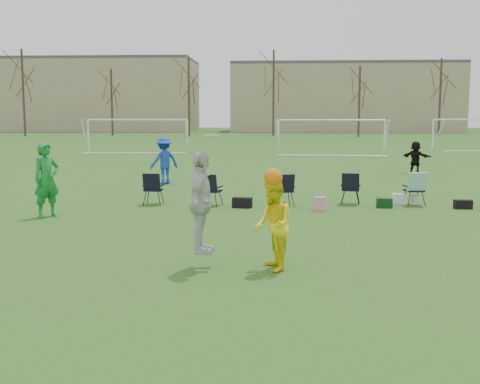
# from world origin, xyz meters

# --- Properties ---
(ground) EXTENTS (260.00, 260.00, 0.00)m
(ground) POSITION_xyz_m (0.00, 0.00, 0.00)
(ground) COLOR #29541A
(ground) RESTS_ON ground
(fielder_green_near) EXTENTS (0.83, 0.86, 1.99)m
(fielder_green_near) POSITION_xyz_m (-6.03, 5.48, 1.00)
(fielder_green_near) COLOR #167F34
(fielder_green_near) RESTS_ON ground
(fielder_blue) EXTENTS (1.38, 1.29, 1.87)m
(fielder_blue) POSITION_xyz_m (-4.32, 13.43, 0.93)
(fielder_blue) COLOR #1740B3
(fielder_blue) RESTS_ON ground
(fielder_black) EXTENTS (1.37, 1.28, 1.53)m
(fielder_black) POSITION_xyz_m (6.58, 18.07, 0.77)
(fielder_black) COLOR black
(fielder_black) RESTS_ON ground
(center_contest) EXTENTS (1.90, 1.08, 2.38)m
(center_contest) POSITION_xyz_m (-0.65, 0.20, 1.01)
(center_contest) COLOR silver
(center_contest) RESTS_ON ground
(sideline_setup) EXTENTS (11.01, 1.89, 1.88)m
(sideline_setup) POSITION_xyz_m (2.32, 7.90, 0.54)
(sideline_setup) COLOR #0F3A1F
(sideline_setup) RESTS_ON ground
(goal_left) EXTENTS (7.39, 0.76, 2.46)m
(goal_left) POSITION_xyz_m (-10.00, 34.00, 1.92)
(goal_left) COLOR white
(goal_left) RESTS_ON ground
(goal_mid) EXTENTS (7.40, 0.63, 2.46)m
(goal_mid) POSITION_xyz_m (4.00, 32.00, 1.92)
(goal_mid) COLOR white
(goal_mid) RESTS_ON ground
(goal_right) EXTENTS (7.35, 1.14, 2.46)m
(goal_right) POSITION_xyz_m (16.00, 38.00, 1.92)
(goal_right) COLOR white
(goal_right) RESTS_ON ground
(tree_line) EXTENTS (110.28, 3.28, 11.40)m
(tree_line) POSITION_xyz_m (0.24, 69.85, 5.09)
(tree_line) COLOR #382B21
(tree_line) RESTS_ON ground
(building_row) EXTENTS (126.00, 16.00, 13.00)m
(building_row) POSITION_xyz_m (6.73, 96.00, 5.99)
(building_row) COLOR tan
(building_row) RESTS_ON ground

